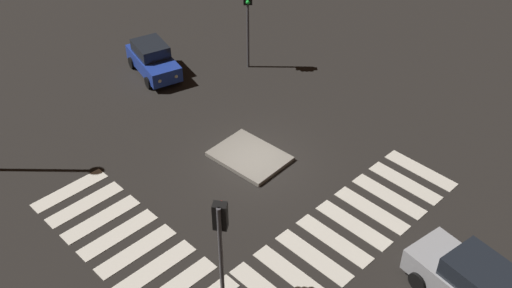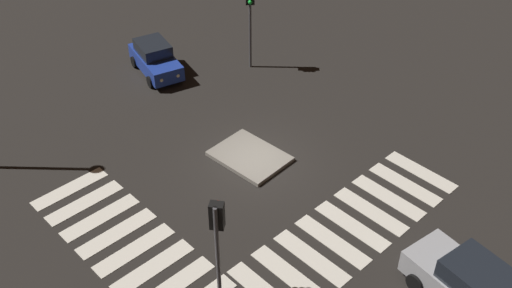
% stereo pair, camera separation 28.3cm
% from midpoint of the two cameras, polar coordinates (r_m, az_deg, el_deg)
% --- Properties ---
extents(ground_plane, '(80.00, 80.00, 0.00)m').
position_cam_midpoint_polar(ground_plane, '(25.48, 0.32, -1.79)').
color(ground_plane, black).
extents(traffic_island, '(3.28, 2.55, 0.18)m').
position_cam_midpoint_polar(traffic_island, '(25.66, -0.30, -1.20)').
color(traffic_island, gray).
rests_on(traffic_island, ground).
extents(car_silver, '(4.54, 2.52, 1.90)m').
position_cam_midpoint_polar(car_silver, '(20.77, 20.42, -12.75)').
color(car_silver, '#9EA0A5').
rests_on(car_silver, ground).
extents(car_blue, '(4.09, 2.52, 1.68)m').
position_cam_midpoint_polar(car_blue, '(31.77, -9.46, 8.13)').
color(car_blue, '#1E389E').
rests_on(car_blue, ground).
extents(traffic_light_west, '(0.53, 0.54, 4.67)m').
position_cam_midpoint_polar(traffic_light_west, '(30.53, -0.30, 13.10)').
color(traffic_light_west, '#47474C').
rests_on(traffic_light_west, ground).
extents(traffic_light_east, '(0.54, 0.53, 4.10)m').
position_cam_midpoint_polar(traffic_light_east, '(18.23, -3.31, -8.14)').
color(traffic_light_east, '#47474C').
rests_on(traffic_light_east, ground).
extents(crosswalk_near, '(8.75, 3.20, 0.02)m').
position_cam_midpoint_polar(crosswalk_near, '(22.58, -12.13, -9.15)').
color(crosswalk_near, silver).
rests_on(crosswalk_near, ground).
extents(crosswalk_side, '(3.20, 9.90, 0.02)m').
position_cam_midpoint_polar(crosswalk_side, '(22.96, 9.60, -7.78)').
color(crosswalk_side, silver).
rests_on(crosswalk_side, ground).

